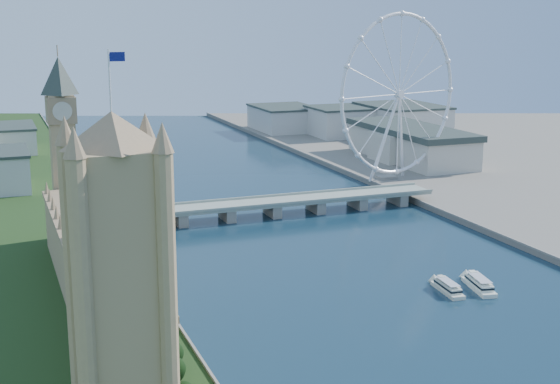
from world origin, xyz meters
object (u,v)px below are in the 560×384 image
victoria_tower (119,273)px  london_eye (399,95)px  tour_boat_near (447,292)px  tour_boat_far (479,289)px

victoria_tower → london_eye: bearing=49.6°
victoria_tower → london_eye: london_eye is taller
london_eye → tour_boat_near: (-93.91, -216.85, -67.52)m
victoria_tower → tour_boat_near: 189.31m
tour_boat_near → tour_boat_far: bearing=-0.5°
london_eye → tour_boat_far: size_ratio=4.30×
victoria_tower → tour_boat_near: size_ratio=4.28×
victoria_tower → london_eye: 393.99m
london_eye → tour_boat_near: 245.77m
victoria_tower → tour_boat_far: 202.18m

